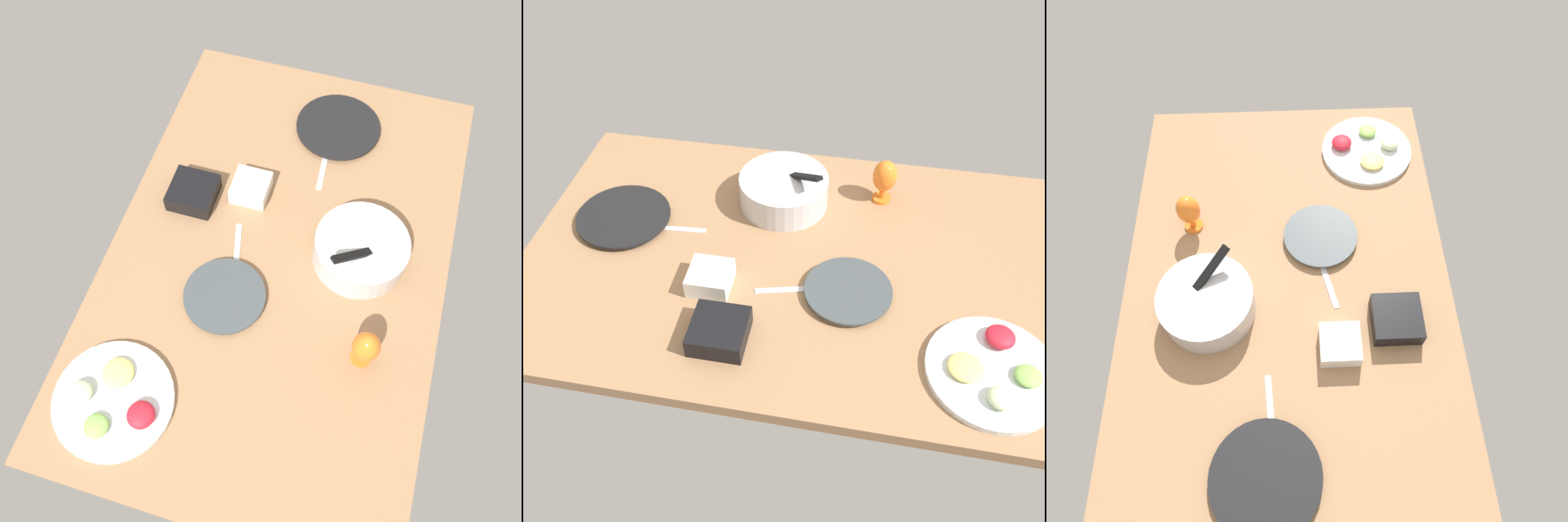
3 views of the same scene
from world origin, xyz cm
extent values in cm
cube|color=#99704C|center=(0.00, 0.00, -2.00)|extent=(160.00, 104.00, 4.00)
cylinder|color=#4C4C51|center=(-54.84, 6.66, 0.74)|extent=(27.15, 27.15, 1.47)
cylinder|color=black|center=(-54.84, 6.66, 1.91)|extent=(29.51, 29.51, 0.88)
cylinder|color=silver|center=(18.31, -11.42, 0.71)|extent=(22.74, 22.74, 1.42)
cylinder|color=#3E4549|center=(18.31, -11.42, 1.85)|extent=(24.72, 24.72, 0.85)
cylinder|color=silver|center=(-6.44, 24.15, 5.11)|extent=(28.56, 28.56, 10.22)
cylinder|color=white|center=(-6.44, 24.15, 8.18)|extent=(25.70, 25.70, 1.84)
cube|color=black|center=(-1.44, 24.15, 11.69)|extent=(16.42, 16.30, 11.79)
cylinder|color=silver|center=(56.40, -30.94, 0.90)|extent=(33.53, 33.53, 1.80)
ellipsoid|color=#8CC659|center=(64.34, -31.99, 3.00)|extent=(6.69, 6.69, 2.40)
ellipsoid|color=red|center=(58.33, -21.60, 3.51)|extent=(7.66, 7.66, 3.42)
ellipsoid|color=#F9E072|center=(49.33, -32.15, 2.94)|extent=(8.85, 8.85, 2.29)
ellipsoid|color=beige|center=(57.28, -39.61, 3.47)|extent=(6.60, 6.60, 3.34)
cylinder|color=orange|center=(25.01, 31.63, 0.50)|extent=(6.11, 6.11, 1.00)
cylinder|color=orange|center=(25.01, 31.63, 2.61)|extent=(2.00, 2.00, 3.23)
ellipsoid|color=orange|center=(25.01, 31.63, 9.66)|extent=(7.78, 7.78, 10.86)
cube|color=white|center=(-20.44, -14.96, 3.06)|extent=(11.82, 11.82, 6.12)
cube|color=#F9E072|center=(-20.44, -14.96, 5.02)|extent=(9.70, 9.70, 1.96)
cube|color=black|center=(-13.22, -32.48, 3.08)|extent=(14.58, 14.58, 6.17)
cube|color=tan|center=(-13.22, -32.48, 5.06)|extent=(11.95, 11.95, 1.97)
cube|color=silver|center=(-36.94, 5.66, 0.30)|extent=(18.08, 3.08, 0.60)
cube|color=silver|center=(1.04, -12.96, 0.30)|extent=(17.91, 6.02, 0.60)
camera|label=1|loc=(80.42, 18.26, 153.85)|focal=38.41mm
camera|label=2|loc=(19.05, -116.32, 122.85)|focal=39.24mm
camera|label=3|loc=(-65.55, -3.54, 131.36)|focal=31.74mm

